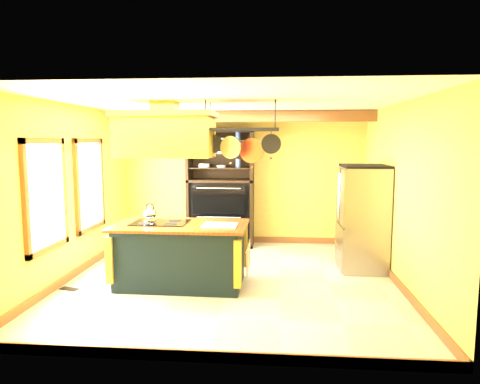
# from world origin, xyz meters

# --- Properties ---
(floor) EXTENTS (5.00, 5.00, 0.00)m
(floor) POSITION_xyz_m (0.00, 0.00, 0.00)
(floor) COLOR beige
(floor) RESTS_ON ground
(ceiling) EXTENTS (5.00, 5.00, 0.00)m
(ceiling) POSITION_xyz_m (0.00, 0.00, 2.70)
(ceiling) COLOR white
(ceiling) RESTS_ON wall_back
(wall_back) EXTENTS (5.00, 0.02, 2.70)m
(wall_back) POSITION_xyz_m (0.00, 2.50, 1.35)
(wall_back) COLOR #DCBE50
(wall_back) RESTS_ON floor
(wall_front) EXTENTS (5.00, 0.02, 2.70)m
(wall_front) POSITION_xyz_m (0.00, -2.50, 1.35)
(wall_front) COLOR #DCBE50
(wall_front) RESTS_ON floor
(wall_left) EXTENTS (0.02, 5.00, 2.70)m
(wall_left) POSITION_xyz_m (-2.50, 0.00, 1.35)
(wall_left) COLOR #DCBE50
(wall_left) RESTS_ON floor
(wall_right) EXTENTS (0.02, 5.00, 2.70)m
(wall_right) POSITION_xyz_m (2.50, 0.00, 1.35)
(wall_right) COLOR #DCBE50
(wall_right) RESTS_ON floor
(ceiling_beam) EXTENTS (5.00, 0.15, 0.20)m
(ceiling_beam) POSITION_xyz_m (0.00, 1.70, 2.59)
(ceiling_beam) COLOR brown
(ceiling_beam) RESTS_ON ceiling
(window_near) EXTENTS (0.06, 1.06, 1.56)m
(window_near) POSITION_xyz_m (-2.47, -0.80, 1.40)
(window_near) COLOR brown
(window_near) RESTS_ON wall_left
(window_far) EXTENTS (0.06, 1.06, 1.56)m
(window_far) POSITION_xyz_m (-2.47, 0.60, 1.40)
(window_far) COLOR brown
(window_far) RESTS_ON wall_left
(kitchen_island) EXTENTS (1.97, 1.12, 1.11)m
(kitchen_island) POSITION_xyz_m (-0.72, -0.27, 0.47)
(kitchen_island) COLOR black
(kitchen_island) RESTS_ON floor
(range_hood) EXTENTS (1.44, 0.82, 0.80)m
(range_hood) POSITION_xyz_m (-0.92, -0.27, 2.25)
(range_hood) COLOR gold
(range_hood) RESTS_ON ceiling
(pot_rack) EXTENTS (1.12, 0.53, 0.88)m
(pot_rack) POSITION_xyz_m (0.18, -0.27, 2.21)
(pot_rack) COLOR black
(pot_rack) RESTS_ON ceiling
(refrigerator) EXTENTS (0.74, 0.87, 1.71)m
(refrigerator) POSITION_xyz_m (2.11, 0.76, 0.83)
(refrigerator) COLOR gray
(refrigerator) RESTS_ON floor
(hutch) EXTENTS (1.34, 0.61, 2.37)m
(hutch) POSITION_xyz_m (-0.44, 2.24, 0.91)
(hutch) COLOR black
(hutch) RESTS_ON floor
(floor_register) EXTENTS (0.30, 0.19, 0.01)m
(floor_register) POSITION_xyz_m (-2.30, -0.61, 0.01)
(floor_register) COLOR black
(floor_register) RESTS_ON floor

